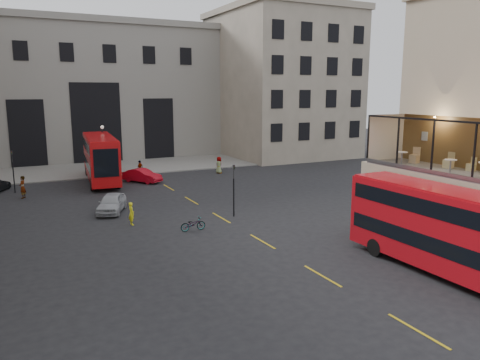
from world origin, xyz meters
name	(u,v)px	position (x,y,z in m)	size (l,w,h in m)	color
ground	(354,269)	(0.00, 0.00, 0.00)	(140.00, 140.00, 0.00)	black
host_frontage	(446,212)	(6.50, 0.00, 2.25)	(3.00, 11.00, 4.50)	tan
cafe_floor	(450,172)	(6.50, 0.00, 4.55)	(3.00, 10.00, 0.10)	slate
gateway	(88,88)	(-5.00, 47.99, 9.39)	(35.00, 10.60, 18.00)	gray
building_right	(281,81)	(20.00, 39.97, 10.39)	(16.60, 18.60, 20.00)	#AB9C8A
pavement_far	(98,168)	(-6.00, 38.00, 0.06)	(40.00, 12.00, 0.12)	slate
traffic_light_near	(234,184)	(-1.00, 12.00, 2.42)	(0.16, 0.20, 3.80)	black
traffic_light_far	(13,166)	(-15.00, 28.00, 2.42)	(0.16, 0.20, 3.80)	black
street_lamp_b	(104,153)	(-6.00, 34.00, 2.39)	(0.36, 0.36, 5.33)	black
bus_near	(445,227)	(3.50, -2.39, 2.42)	(2.70, 10.83, 4.30)	#AE0C14
bus_far	(100,156)	(-7.07, 29.86, 2.58)	(3.71, 11.69, 4.59)	#B90C0F
car_a	(112,203)	(-8.66, 17.20, 0.71)	(1.67, 4.16, 1.42)	#A9ACB2
car_b	(142,176)	(-3.51, 27.72, 0.67)	(1.42, 4.08, 1.34)	#AB0A18
bicycle	(193,224)	(-4.92, 10.02, 0.44)	(0.58, 1.67, 0.88)	gray
cyclist	(131,214)	(-8.16, 13.17, 0.79)	(0.57, 0.38, 1.57)	#FEF31A
pedestrian_b	(110,167)	(-5.48, 33.66, 0.82)	(1.05, 0.61, 1.63)	gray
pedestrian_c	(140,168)	(-2.69, 31.58, 0.82)	(0.96, 0.40, 1.64)	gray
pedestrian_d	(219,165)	(5.46, 29.02, 0.91)	(0.89, 0.58, 1.83)	gray
pedestrian_e	(23,187)	(-14.43, 25.26, 0.96)	(0.70, 0.46, 1.91)	gray
cafe_table_mid	(450,164)	(5.68, -0.66, 5.12)	(0.63, 0.63, 0.79)	beige
cafe_table_far	(402,156)	(5.69, 2.78, 5.13)	(0.64, 0.64, 0.80)	silver
cafe_chair_b	(471,167)	(7.54, -0.51, 4.83)	(0.42, 0.42, 0.77)	tan
cafe_chair_c	(449,163)	(7.22, 0.72, 4.88)	(0.46, 0.46, 0.92)	tan
cafe_chair_d	(414,158)	(7.02, 3.05, 4.89)	(0.58, 0.58, 0.97)	tan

